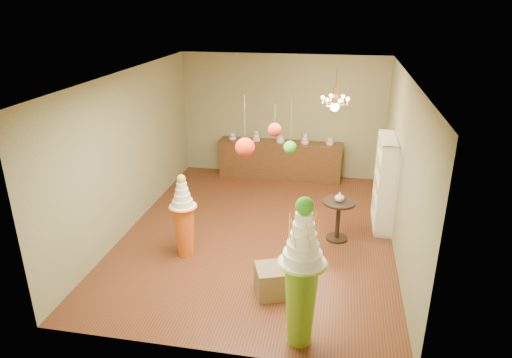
% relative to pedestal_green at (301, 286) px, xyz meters
% --- Properties ---
extents(floor, '(6.50, 6.50, 0.00)m').
position_rel_pedestal_green_xyz_m(floor, '(-1.06, 2.85, -0.86)').
color(floor, '#5C2E19').
rests_on(floor, ground).
extents(ceiling, '(6.50, 6.50, 0.00)m').
position_rel_pedestal_green_xyz_m(ceiling, '(-1.06, 2.85, 2.14)').
color(ceiling, white).
rests_on(ceiling, ground).
extents(wall_back, '(5.00, 0.04, 3.00)m').
position_rel_pedestal_green_xyz_m(wall_back, '(-1.06, 6.10, 0.64)').
color(wall_back, gray).
rests_on(wall_back, ground).
extents(wall_front, '(5.00, 0.04, 3.00)m').
position_rel_pedestal_green_xyz_m(wall_front, '(-1.06, -0.40, 0.64)').
color(wall_front, gray).
rests_on(wall_front, ground).
extents(wall_left, '(0.04, 6.50, 3.00)m').
position_rel_pedestal_green_xyz_m(wall_left, '(-3.56, 2.85, 0.64)').
color(wall_left, gray).
rests_on(wall_left, ground).
extents(wall_right, '(0.04, 6.50, 3.00)m').
position_rel_pedestal_green_xyz_m(wall_right, '(1.44, 2.85, 0.64)').
color(wall_right, gray).
rests_on(wall_right, ground).
extents(pedestal_green, '(0.74, 0.74, 2.07)m').
position_rel_pedestal_green_xyz_m(pedestal_green, '(0.00, 0.00, 0.00)').
color(pedestal_green, '#88B728').
rests_on(pedestal_green, floor).
extents(pedestal_orange, '(0.52, 0.52, 1.51)m').
position_rel_pedestal_green_xyz_m(pedestal_orange, '(-2.18, 1.82, -0.26)').
color(pedestal_orange, orange).
rests_on(pedestal_orange, floor).
extents(burlap_riser, '(0.64, 0.64, 0.45)m').
position_rel_pedestal_green_xyz_m(burlap_riser, '(-0.50, 0.97, -0.64)').
color(burlap_riser, olive).
rests_on(burlap_riser, floor).
extents(sideboard, '(3.04, 0.54, 1.16)m').
position_rel_pedestal_green_xyz_m(sideboard, '(-1.06, 5.82, -0.39)').
color(sideboard, '#58361B').
rests_on(sideboard, floor).
extents(shelving_unit, '(0.33, 1.20, 1.80)m').
position_rel_pedestal_green_xyz_m(shelving_unit, '(1.28, 3.65, 0.04)').
color(shelving_unit, white).
rests_on(shelving_unit, floor).
extents(round_table, '(0.61, 0.61, 0.78)m').
position_rel_pedestal_green_xyz_m(round_table, '(0.43, 2.86, -0.36)').
color(round_table, black).
rests_on(round_table, floor).
extents(vase, '(0.23, 0.23, 0.18)m').
position_rel_pedestal_green_xyz_m(vase, '(0.43, 2.86, 0.00)').
color(vase, white).
rests_on(vase, round_table).
extents(pom_red_left, '(0.29, 0.29, 0.95)m').
position_rel_pedestal_green_xyz_m(pom_red_left, '(-0.99, 1.35, 1.33)').
color(pom_red_left, '#3F392D').
rests_on(pom_red_left, ceiling).
extents(pom_green_mid, '(0.20, 0.20, 0.96)m').
position_rel_pedestal_green_xyz_m(pom_green_mid, '(-0.36, 1.64, 1.28)').
color(pom_green_mid, '#3F392D').
rests_on(pom_green_mid, ceiling).
extents(pom_red_right, '(0.18, 0.18, 0.48)m').
position_rel_pedestal_green_xyz_m(pom_red_right, '(-0.49, 0.88, 1.75)').
color(pom_red_right, '#3F392D').
rests_on(pom_red_right, ceiling).
extents(chandelier, '(0.63, 0.63, 0.85)m').
position_rel_pedestal_green_xyz_m(chandelier, '(0.22, 4.02, 1.44)').
color(chandelier, '#D28E4A').
rests_on(chandelier, ceiling).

